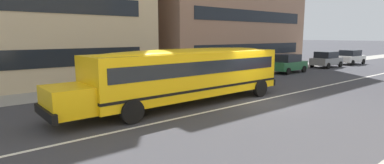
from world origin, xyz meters
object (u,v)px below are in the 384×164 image
at_px(parked_car_grey_near_corner, 326,59).
at_px(school_bus, 188,71).
at_px(parked_car_white_under_tree, 351,57).
at_px(parked_car_green_past_driveway, 288,63).

bearing_deg(parked_car_grey_near_corner, school_bus, -169.40).
bearing_deg(parked_car_white_under_tree, school_bus, -169.82).
xyz_separation_m(parked_car_grey_near_corner, parked_car_white_under_tree, (5.38, -0.14, 0.00)).
bearing_deg(parked_car_green_past_driveway, parked_car_grey_near_corner, -1.68).
height_order(school_bus, parked_car_green_past_driveway, school_bus).
xyz_separation_m(parked_car_green_past_driveway, parked_car_grey_near_corner, (7.08, 0.01, 0.00)).
relative_size(school_bus, parked_car_white_under_tree, 3.00).
distance_m(school_bus, parked_car_green_past_driveway, 14.93).
bearing_deg(school_bus, parked_car_green_past_driveway, -165.51).
xyz_separation_m(school_bus, parked_car_grey_near_corner, (21.47, 3.91, -0.73)).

